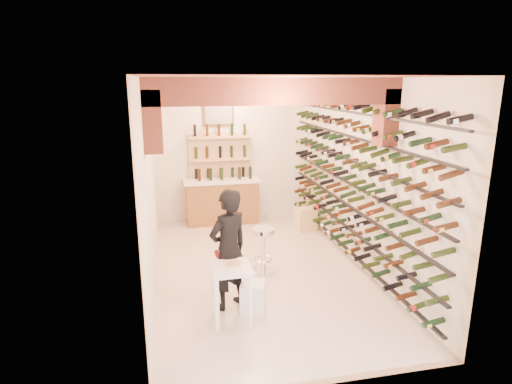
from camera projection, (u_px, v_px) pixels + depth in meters
ground at (260, 269)px, 7.38m from camera, size 6.00×6.00×0.00m
room_shell at (263, 141)px, 6.57m from camera, size 3.52×6.02×3.21m
wine_rack at (347, 178)px, 7.30m from camera, size 0.32×5.70×2.56m
back_counter at (222, 200)px, 9.70m from camera, size 1.70×0.62×1.29m
back_shelving at (220, 171)px, 9.76m from camera, size 1.40×0.31×2.73m
tasting_table at (230, 276)px, 5.64m from camera, size 0.55×0.55×0.95m
white_stool at (253, 296)px, 6.00m from camera, size 0.42×0.42×0.42m
person at (228, 249)px, 5.94m from camera, size 0.76×0.68×1.74m
chrome_barstool at (263, 247)px, 7.17m from camera, size 0.40×0.40×0.77m
crate_lower at (305, 225)px, 9.26m from camera, size 0.48×0.37×0.26m
crate_upper at (306, 214)px, 9.20m from camera, size 0.47×0.36×0.25m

